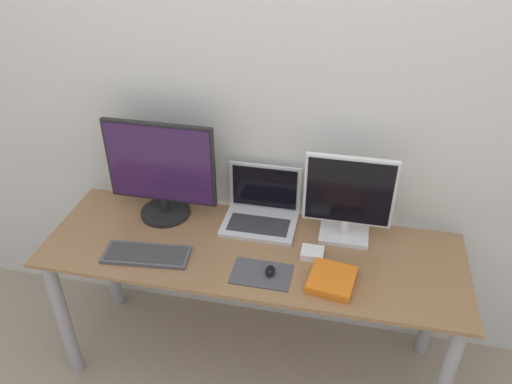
% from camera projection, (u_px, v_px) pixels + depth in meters
% --- Properties ---
extents(wall_back, '(7.00, 0.05, 2.50)m').
position_uv_depth(wall_back, '(269.00, 107.00, 2.20)').
color(wall_back, silver).
rests_on(wall_back, ground_plane).
extents(desk, '(1.84, 0.60, 0.74)m').
position_uv_depth(desk, '(252.00, 273.00, 2.26)').
color(desk, olive).
rests_on(desk, ground_plane).
extents(monitor_left, '(0.51, 0.24, 0.48)m').
position_uv_depth(monitor_left, '(161.00, 172.00, 2.27)').
color(monitor_left, black).
rests_on(monitor_left, desk).
extents(monitor_right, '(0.38, 0.15, 0.41)m').
position_uv_depth(monitor_right, '(348.00, 199.00, 2.14)').
color(monitor_right, silver).
rests_on(monitor_right, desk).
extents(laptop, '(0.34, 0.25, 0.26)m').
position_uv_depth(laptop, '(261.00, 209.00, 2.33)').
color(laptop, silver).
rests_on(laptop, desk).
extents(keyboard, '(0.38, 0.18, 0.02)m').
position_uv_depth(keyboard, '(147.00, 254.00, 2.14)').
color(keyboard, '#4C4C51').
rests_on(keyboard, desk).
extents(mousepad, '(0.24, 0.16, 0.00)m').
position_uv_depth(mousepad, '(261.00, 274.00, 2.04)').
color(mousepad, '#47474C').
rests_on(mousepad, desk).
extents(mouse, '(0.04, 0.06, 0.03)m').
position_uv_depth(mouse, '(270.00, 271.00, 2.03)').
color(mouse, black).
rests_on(mouse, mousepad).
extents(book, '(0.20, 0.21, 0.04)m').
position_uv_depth(book, '(332.00, 280.00, 1.99)').
color(book, orange).
rests_on(book, desk).
extents(power_brick, '(0.10, 0.08, 0.03)m').
position_uv_depth(power_brick, '(312.00, 253.00, 2.13)').
color(power_brick, white).
rests_on(power_brick, desk).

